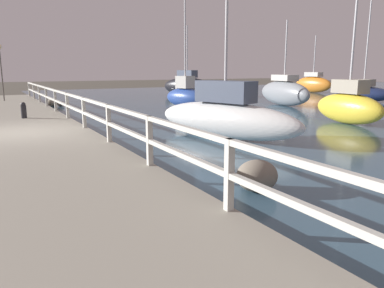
{
  "coord_description": "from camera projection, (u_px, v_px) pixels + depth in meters",
  "views": [
    {
      "loc": [
        -0.74,
        -11.97,
        2.17
      ],
      "look_at": [
        4.76,
        -1.97,
        -0.12
      ],
      "focal_mm": 35.0,
      "sensor_mm": 36.0,
      "label": 1
    }
  ],
  "objects": [
    {
      "name": "dock_lamp",
      "position": [
        0.0,
        57.0,
        21.62
      ],
      "size": [
        0.3,
        0.3,
        3.25
      ],
      "color": "#514C47",
      "rests_on": "dock_walkway"
    },
    {
      "name": "sailboat_white",
      "position": [
        225.0,
        116.0,
        11.86
      ],
      "size": [
        2.74,
        5.53,
        5.35
      ],
      "rotation": [
        0.0,
        0.0,
        0.32
      ],
      "color": "white",
      "rests_on": "water_surface"
    },
    {
      "name": "boulder_near_dock",
      "position": [
        52.0,
        102.0,
        22.29
      ],
      "size": [
        0.61,
        0.54,
        0.45
      ],
      "color": "gray",
      "rests_on": "ground"
    },
    {
      "name": "dock_walkway",
      "position": [
        19.0,
        138.0,
        11.03
      ],
      "size": [
        4.09,
        36.0,
        0.34
      ],
      "color": "gray",
      "rests_on": "ground"
    },
    {
      "name": "sailboat_blue",
      "position": [
        185.0,
        95.0,
        21.5
      ],
      "size": [
        1.76,
        3.18,
        6.98
      ],
      "rotation": [
        0.0,
        0.0,
        0.25
      ],
      "color": "#2D4C9E",
      "rests_on": "water_surface"
    },
    {
      "name": "sailboat_navy",
      "position": [
        363.0,
        93.0,
        25.43
      ],
      "size": [
        2.38,
        4.26,
        7.46
      ],
      "rotation": [
        0.0,
        0.0,
        0.22
      ],
      "color": "#192347",
      "rests_on": "water_surface"
    },
    {
      "name": "ground_plane",
      "position": [
        19.0,
        144.0,
        11.06
      ],
      "size": [
        120.0,
        120.0,
        0.0
      ],
      "primitive_type": "plane",
      "color": "#4C473D"
    },
    {
      "name": "mooring_bollard",
      "position": [
        24.0,
        110.0,
        14.19
      ],
      "size": [
        0.2,
        0.2,
        0.61
      ],
      "color": "black",
      "rests_on": "dock_walkway"
    },
    {
      "name": "sailboat_yellow",
      "position": [
        349.0,
        105.0,
        14.98
      ],
      "size": [
        1.27,
        3.43,
        8.08
      ],
      "rotation": [
        0.0,
        0.0,
        -0.1
      ],
      "color": "gold",
      "rests_on": "water_surface"
    },
    {
      "name": "sailboat_gray",
      "position": [
        284.0,
        92.0,
        22.62
      ],
      "size": [
        2.01,
        5.13,
        4.99
      ],
      "rotation": [
        0.0,
        0.0,
        -0.18
      ],
      "color": "gray",
      "rests_on": "water_surface"
    },
    {
      "name": "sailboat_black",
      "position": [
        187.0,
        86.0,
        30.39
      ],
      "size": [
        2.68,
        5.31,
        5.55
      ],
      "rotation": [
        0.0,
        0.0,
        0.32
      ],
      "color": "black",
      "rests_on": "water_surface"
    },
    {
      "name": "sailboat_orange",
      "position": [
        313.0,
        84.0,
        35.17
      ],
      "size": [
        1.23,
        4.18,
        5.21
      ],
      "rotation": [
        0.0,
        0.0,
        0.03
      ],
      "color": "orange",
      "rests_on": "water_surface"
    },
    {
      "name": "railing",
      "position": [
        84.0,
        107.0,
        11.79
      ],
      "size": [
        0.1,
        32.5,
        0.96
      ],
      "color": "beige",
      "rests_on": "dock_walkway"
    },
    {
      "name": "boulder_upstream",
      "position": [
        60.0,
        104.0,
        22.28
      ],
      "size": [
        0.39,
        0.35,
        0.29
      ],
      "color": "slate",
      "rests_on": "ground"
    },
    {
      "name": "boulder_water_edge",
      "position": [
        257.0,
        176.0,
        6.72
      ],
      "size": [
        0.77,
        0.69,
        0.58
      ],
      "color": "slate",
      "rests_on": "ground"
    }
  ]
}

